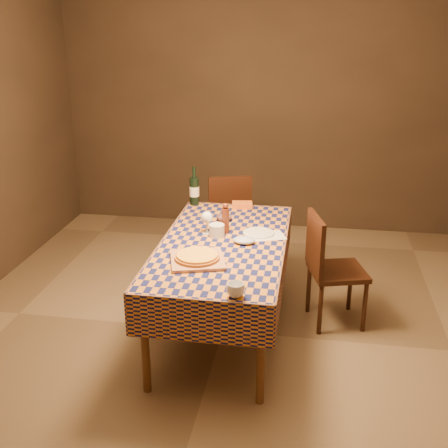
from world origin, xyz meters
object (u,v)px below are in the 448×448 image
object	(u,v)px
cutting_board	(197,260)
wine_bottle	(194,190)
bowl	(224,218)
white_plate	(259,233)
dining_table	(223,252)
chair_right	(328,264)
chair_far	(228,213)
pizza	(197,256)

from	to	relation	value
cutting_board	wine_bottle	xyz separation A→B (m)	(-0.28, 1.23, 0.12)
cutting_board	bowl	distance (m)	0.85
white_plate	dining_table	bearing A→B (deg)	-138.75
white_plate	chair_right	size ratio (longest dim) A/B	0.26
wine_bottle	chair_far	xyz separation A→B (m)	(0.23, 0.51, -0.38)
chair_right	wine_bottle	bearing A→B (deg)	154.64
cutting_board	dining_table	bearing A→B (deg)	72.08
dining_table	pizza	xyz separation A→B (m)	(-0.12, -0.37, 0.11)
dining_table	chair_far	size ratio (longest dim) A/B	1.98
white_plate	pizza	bearing A→B (deg)	-122.01
cutting_board	chair_right	size ratio (longest dim) A/B	0.39
white_plate	chair_far	xyz separation A→B (m)	(-0.42, 1.15, -0.25)
bowl	white_plate	xyz separation A→B (m)	(0.32, -0.26, -0.01)
wine_bottle	chair_right	distance (m)	1.38
dining_table	chair_far	world-z (taller)	chair_far
bowl	wine_bottle	bearing A→B (deg)	131.13
cutting_board	white_plate	bearing A→B (deg)	57.99
pizza	chair_far	xyz separation A→B (m)	(-0.05, 1.73, -0.29)
dining_table	cutting_board	size ratio (longest dim) A/B	5.05
bowl	wine_bottle	size ratio (longest dim) A/B	0.37
white_plate	wine_bottle	bearing A→B (deg)	135.43
white_plate	chair_far	bearing A→B (deg)	109.95
bowl	dining_table	bearing A→B (deg)	-81.76
chair_far	cutting_board	bearing A→B (deg)	-88.38
white_plate	bowl	bearing A→B (deg)	140.75
wine_bottle	white_plate	size ratio (longest dim) A/B	1.42
chair_far	bowl	bearing A→B (deg)	-83.58
bowl	white_plate	size ratio (longest dim) A/B	0.52
chair_far	wine_bottle	bearing A→B (deg)	-114.63
pizza	chair_far	bearing A→B (deg)	91.62
wine_bottle	white_plate	distance (m)	0.92
chair_right	white_plate	bearing A→B (deg)	-172.91
pizza	cutting_board	bearing A→B (deg)	90.00
dining_table	wine_bottle	world-z (taller)	wine_bottle
wine_bottle	chair_right	bearing A→B (deg)	-25.36
white_plate	cutting_board	bearing A→B (deg)	-122.01
pizza	dining_table	bearing A→B (deg)	72.08
dining_table	cutting_board	world-z (taller)	cutting_board
dining_table	white_plate	world-z (taller)	white_plate
cutting_board	white_plate	distance (m)	0.69
cutting_board	pizza	xyz separation A→B (m)	(0.00, -0.00, 0.03)
cutting_board	pizza	world-z (taller)	pizza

